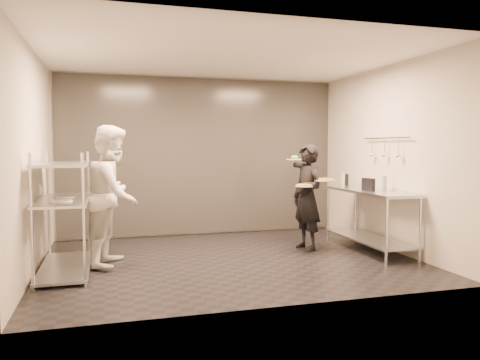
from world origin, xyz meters
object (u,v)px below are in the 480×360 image
object	(u,v)px
pizza_plate_far	(325,180)
bottle_dark	(347,180)
pos_monitor	(368,184)
pizza_plate_near	(305,185)
salad_plate	(295,158)
bottle_clear	(384,183)
chef	(113,195)
bottle_green	(343,179)
prep_counter	(369,209)
pass_rack	(64,210)
waiter	(307,197)

from	to	relation	value
pizza_plate_far	bottle_dark	world-z (taller)	pizza_plate_far
bottle_dark	pos_monitor	bearing A→B (deg)	-100.29
pizza_plate_far	pizza_plate_near	bearing A→B (deg)	174.93
salad_plate	bottle_clear	world-z (taller)	salad_plate
chef	bottle_clear	bearing A→B (deg)	-79.49
pos_monitor	bottle_green	bearing A→B (deg)	79.07
prep_counter	salad_plate	distance (m)	1.38
pass_rack	pos_monitor	size ratio (longest dim) A/B	6.04
salad_plate	bottle_clear	xyz separation A→B (m)	(1.11, -0.79, -0.36)
waiter	bottle_green	world-z (taller)	waiter
pass_rack	bottle_clear	world-z (taller)	pass_rack
waiter	pass_rack	bearing A→B (deg)	-95.48
prep_counter	chef	xyz separation A→B (m)	(-3.73, 0.19, 0.30)
pos_monitor	pizza_plate_far	bearing A→B (deg)	154.25
pizza_plate_near	bottle_clear	size ratio (longest dim) A/B	1.34
prep_counter	pizza_plate_far	bearing A→B (deg)	174.06
pos_monitor	bottle_dark	distance (m)	0.97
waiter	bottle_clear	xyz separation A→B (m)	(1.04, -0.45, 0.23)
bottle_green	bottle_dark	xyz separation A→B (m)	(0.07, 0.00, -0.01)
waiter	bottle_dark	size ratio (longest dim) A/B	8.25
pizza_plate_near	salad_plate	xyz separation A→B (m)	(0.05, 0.55, 0.39)
pizza_plate_far	bottle_green	xyz separation A→B (m)	(0.70, 0.73, -0.05)
prep_counter	pos_monitor	world-z (taller)	pos_monitor
prep_counter	pos_monitor	xyz separation A→B (m)	(-0.12, -0.15, 0.39)
pizza_plate_near	bottle_clear	xyz separation A→B (m)	(1.17, -0.24, 0.03)
pass_rack	pos_monitor	bearing A→B (deg)	-2.07
pass_rack	salad_plate	world-z (taller)	pass_rack
prep_counter	pizza_plate_near	bearing A→B (deg)	174.31
pizza_plate_far	bottle_dark	xyz separation A→B (m)	(0.76, 0.73, -0.06)
bottle_clear	bottle_dark	bearing A→B (deg)	96.46
chef	pos_monitor	size ratio (longest dim) A/B	6.98
prep_counter	bottle_green	bearing A→B (deg)	90.92
salad_plate	bottle_clear	size ratio (longest dim) A/B	1.17
pizza_plate_near	bottle_dark	bearing A→B (deg)	33.43
pos_monitor	prep_counter	bearing A→B (deg)	47.69
salad_plate	pos_monitor	size ratio (longest dim) A/B	0.97
pizza_plate_near	pass_rack	bearing A→B (deg)	-178.23
bottle_clear	bottle_dark	size ratio (longest dim) A/B	1.13
bottle_dark	bottle_green	bearing A→B (deg)	180.00
pass_rack	bottle_green	bearing A→B (deg)	10.53
prep_counter	waiter	size ratio (longest dim) A/B	1.12
waiter	bottle_green	bearing A→B (deg)	108.95
bottle_clear	bottle_dark	world-z (taller)	bottle_clear
waiter	pizza_plate_far	distance (m)	0.40
prep_counter	chef	bearing A→B (deg)	177.07
pos_monitor	waiter	bearing A→B (deg)	144.35
prep_counter	bottle_clear	bearing A→B (deg)	-41.03
bottle_green	pos_monitor	bearing A→B (deg)	-96.40
pass_rack	bottle_clear	distance (m)	4.50
pass_rack	salad_plate	xyz separation A→B (m)	(3.38, 0.65, 0.62)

